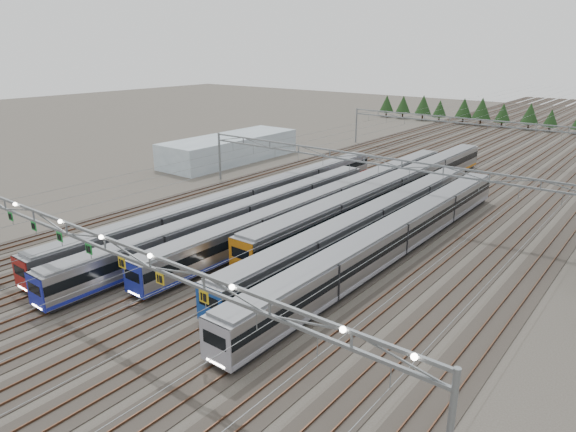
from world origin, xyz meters
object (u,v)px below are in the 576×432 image
Objects in this scene: train_b at (242,217)px; train_c at (332,199)px; train_d at (391,190)px; train_e at (371,222)px; train_a at (246,200)px; gantry_mid at (364,165)px; gantry_near at (103,246)px; west_shed at (230,148)px; gantry_far at (476,126)px; train_f at (395,237)px.

train_c is (4.50, 13.20, 0.05)m from train_b.
train_d reaches higher than train_c.
train_a is at bearing -172.88° from train_e.
train_d is 1.12× the size of gantry_mid.
gantry_mid reaches higher than train_b.
train_a is 7.21m from train_b.
gantry_near is 1.88× the size of west_shed.
train_e is 12.37m from gantry_mid.
gantry_far is at bearing 97.06° from train_e.
train_e reaches higher than train_a.
train_b is at bearing -112.63° from train_d.
train_b is 13.94m from train_c.
gantry_near is (6.70, -22.77, 5.06)m from train_b.
train_d is 1.12× the size of gantry_far.
train_b is at bearing -43.96° from west_shed.
train_c is at bearing 71.17° from train_b.
train_d is at bearing 67.37° from train_b.
gantry_far is at bearing 93.16° from train_d.
train_b is 0.91× the size of gantry_near.
train_f reaches higher than train_e.
gantry_near is 40.12m from gantry_mid.
train_e is 31.78m from gantry_near.
train_f is at bearing -1.83° from train_a.
train_f is 1.80× the size of west_shed.
train_c is 1.15× the size of gantry_far.
train_d is 41.03m from gantry_far.
gantry_far is (11.25, 56.71, 4.34)m from train_a.
train_f is at bearing -31.52° from train_c.
west_shed is at bearing 137.56° from train_a.
train_e reaches higher than train_b.
west_shed is at bearing 155.13° from train_c.
train_e is at bearing -82.94° from gantry_far.
train_e is at bearing 7.12° from train_a.
gantry_near is (-11.30, -27.69, 4.86)m from train_f.
gantry_near is (11.20, -28.41, 5.04)m from train_a.
gantry_mid reaches higher than train_c.
train_c is 10.45m from train_e.
train_d is at bearing 87.04° from gantry_near.
west_shed is (-37.28, -32.91, -3.96)m from gantry_far.
train_f is 0.96× the size of gantry_far.
gantry_near is at bearing -102.50° from train_e.
gantry_far is 49.89m from west_shed.
gantry_near is at bearing -73.59° from train_b.
west_shed is (-35.03, 16.24, 0.34)m from train_c.
gantry_mid is (11.25, 11.71, 4.34)m from train_a.
train_a is at bearing -42.44° from west_shed.
train_a is 1.08× the size of gantry_mid.
gantry_far is at bearing 87.38° from train_c.
train_a is 11.75m from train_c.
train_f is at bearing -33.41° from train_e.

